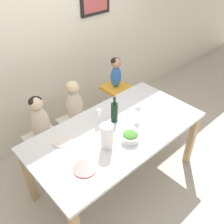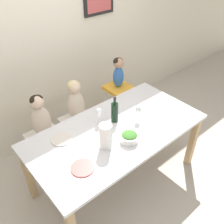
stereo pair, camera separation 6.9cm
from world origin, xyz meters
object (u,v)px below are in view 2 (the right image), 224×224
(person_baby_right, at_px, (118,71))
(dinner_plate_front_left, at_px, (83,168))
(chair_far_center, at_px, (78,124))
(wine_bottle, at_px, (115,112))
(paper_towel_roll, at_px, (106,136))
(person_child_center, at_px, (76,101))
(chair_far_left, at_px, (46,141))
(chair_right_highchair, at_px, (118,96))
(dinner_plate_back_left, at_px, (61,139))
(wine_glass_far, at_px, (99,113))
(salad_bowl_large, at_px, (129,137))
(person_child_left, at_px, (40,117))
(wine_glass_near, at_px, (138,110))

(person_baby_right, bearing_deg, dinner_plate_front_left, -143.40)
(chair_far_center, bearing_deg, wine_bottle, -80.24)
(paper_towel_roll, bearing_deg, person_child_center, 75.50)
(chair_far_left, distance_m, paper_towel_roll, 0.99)
(chair_right_highchair, bearing_deg, dinner_plate_back_left, -158.05)
(chair_far_left, height_order, paper_towel_roll, paper_towel_roll)
(wine_glass_far, bearing_deg, person_baby_right, 35.16)
(chair_far_center, bearing_deg, chair_far_left, 180.00)
(chair_far_left, distance_m, person_baby_right, 1.26)
(person_baby_right, distance_m, wine_glass_far, 0.88)
(person_child_center, distance_m, salad_bowl_large, 0.91)
(chair_far_left, xyz_separation_m, chair_far_center, (0.46, 0.00, 0.00))
(chair_far_center, relative_size, chair_right_highchair, 0.69)
(chair_far_left, xyz_separation_m, wine_glass_far, (0.42, -0.50, 0.49))
(person_child_center, distance_m, person_baby_right, 0.70)
(chair_right_highchair, height_order, dinner_plate_back_left, dinner_plate_back_left)
(chair_far_left, relative_size, wine_glass_far, 2.63)
(person_child_center, relative_size, wine_bottle, 1.78)
(chair_far_center, distance_m, paper_towel_roll, 0.98)
(paper_towel_roll, relative_size, dinner_plate_front_left, 1.22)
(person_child_center, bearing_deg, chair_far_center, -90.00)
(paper_towel_roll, bearing_deg, wine_bottle, 36.86)
(salad_bowl_large, bearing_deg, wine_bottle, 73.65)
(person_child_center, bearing_deg, chair_far_left, -179.90)
(person_child_center, distance_m, paper_towel_roll, 0.86)
(person_child_left, bearing_deg, chair_far_left, -90.00)
(wine_glass_near, bearing_deg, paper_towel_roll, -170.08)
(wine_glass_near, bearing_deg, person_child_center, 112.29)
(chair_far_center, height_order, wine_glass_far, wine_glass_far)
(person_child_left, distance_m, person_baby_right, 1.15)
(chair_right_highchair, height_order, wine_glass_near, wine_glass_near)
(chair_far_left, distance_m, person_child_left, 0.36)
(chair_far_center, height_order, chair_right_highchair, chair_right_highchair)
(chair_far_left, xyz_separation_m, wine_glass_near, (0.76, -0.73, 0.49))
(chair_far_center, bearing_deg, person_child_center, 90.00)
(wine_bottle, xyz_separation_m, paper_towel_roll, (-0.31, -0.24, 0.01))
(chair_far_center, relative_size, wine_bottle, 1.56)
(chair_far_center, bearing_deg, paper_towel_roll, -104.51)
(chair_far_left, height_order, person_child_left, person_child_left)
(person_child_left, height_order, person_child_center, same)
(paper_towel_roll, bearing_deg, wine_glass_far, 61.56)
(person_child_center, distance_m, wine_bottle, 0.61)
(wine_glass_near, height_order, dinner_plate_front_left, wine_glass_near)
(wine_bottle, bearing_deg, person_child_left, 133.82)
(chair_far_left, height_order, wine_glass_near, wine_glass_near)
(chair_far_center, distance_m, person_child_center, 0.36)
(person_child_center, height_order, dinner_plate_front_left, person_child_center)
(wine_bottle, bearing_deg, person_baby_right, 45.59)
(chair_far_center, distance_m, person_baby_right, 0.86)
(chair_far_left, distance_m, dinner_plate_front_left, 0.97)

